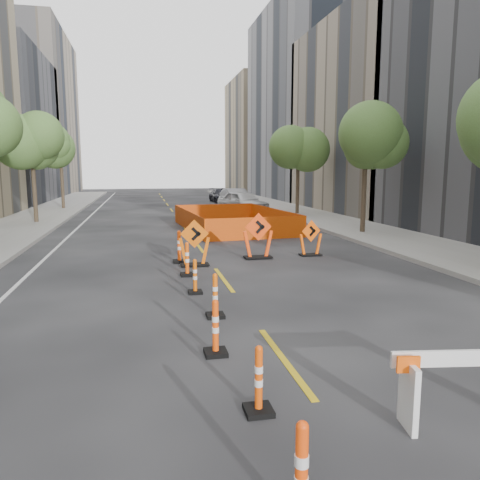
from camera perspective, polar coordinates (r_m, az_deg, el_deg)
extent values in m
plane|color=black|center=(10.08, 1.94, -10.03)|extent=(140.00, 140.00, 0.00)
cube|color=gray|center=(24.29, 15.94, 0.87)|extent=(4.00, 90.00, 0.15)
cube|color=gray|center=(66.86, -25.29, 13.67)|extent=(12.00, 20.00, 20.00)
cube|color=gray|center=(38.47, 18.85, 13.84)|extent=(12.00, 16.00, 14.00)
cube|color=gray|center=(53.53, 9.71, 15.81)|extent=(12.00, 18.00, 20.00)
cube|color=tan|center=(70.72, 4.07, 12.51)|extent=(12.00, 14.00, 16.00)
cylinder|color=#382B1E|center=(29.94, -23.72, 4.77)|extent=(0.24, 0.24, 3.15)
sphere|color=#47662C|center=(29.93, -24.07, 10.45)|extent=(2.80, 2.80, 2.80)
cylinder|color=#382B1E|center=(39.78, -20.82, 5.72)|extent=(0.24, 0.24, 3.15)
sphere|color=#47662C|center=(39.76, -21.05, 10.00)|extent=(2.80, 2.80, 2.80)
cylinder|color=#382B1E|center=(23.86, 14.81, 4.40)|extent=(0.24, 0.24, 3.15)
sphere|color=#47662C|center=(23.84, 15.09, 11.55)|extent=(2.80, 2.80, 2.80)
cylinder|color=#382B1E|center=(33.09, 7.02, 5.73)|extent=(0.24, 0.24, 3.15)
sphere|color=#47662C|center=(33.07, 7.11, 10.89)|extent=(2.80, 2.80, 2.80)
imported|color=silver|center=(34.31, 0.35, 4.66)|extent=(3.56, 5.27, 1.67)
imported|color=#96969B|center=(39.74, -0.50, 5.14)|extent=(2.11, 4.92, 1.58)
imported|color=black|center=(45.98, -2.29, 5.46)|extent=(2.05, 4.67, 1.34)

